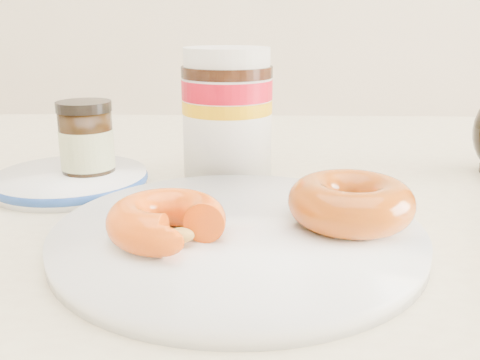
{
  "coord_description": "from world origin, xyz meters",
  "views": [
    {
      "loc": [
        -0.05,
        -0.38,
        0.91
      ],
      "look_at": [
        -0.06,
        0.04,
        0.79
      ],
      "focal_mm": 40.0,
      "sensor_mm": 36.0,
      "label": 1
    }
  ],
  "objects_px": {
    "dark_jar": "(87,145)",
    "blue_rim_saucer": "(71,180)",
    "plate": "(238,234)",
    "dining_table": "(306,277)",
    "nutella_jar": "(227,107)",
    "donut_whole": "(351,202)",
    "donut_bitten": "(167,220)"
  },
  "relations": [
    {
      "from": "dark_jar",
      "to": "blue_rim_saucer",
      "type": "relative_size",
      "value": 0.56
    },
    {
      "from": "dark_jar",
      "to": "plate",
      "type": "bearing_deg",
      "value": -42.32
    },
    {
      "from": "dining_table",
      "to": "nutella_jar",
      "type": "bearing_deg",
      "value": 135.54
    },
    {
      "from": "donut_whole",
      "to": "blue_rim_saucer",
      "type": "xyz_separation_m",
      "value": [
        -0.26,
        0.12,
        -0.02
      ]
    },
    {
      "from": "donut_bitten",
      "to": "donut_whole",
      "type": "bearing_deg",
      "value": 22.12
    },
    {
      "from": "plate",
      "to": "dining_table",
      "type": "bearing_deg",
      "value": 59.8
    },
    {
      "from": "plate",
      "to": "donut_whole",
      "type": "distance_m",
      "value": 0.09
    },
    {
      "from": "plate",
      "to": "nutella_jar",
      "type": "height_order",
      "value": "nutella_jar"
    },
    {
      "from": "nutella_jar",
      "to": "blue_rim_saucer",
      "type": "bearing_deg",
      "value": -160.11
    },
    {
      "from": "donut_whole",
      "to": "nutella_jar",
      "type": "xyz_separation_m",
      "value": [
        -0.1,
        0.18,
        0.04
      ]
    },
    {
      "from": "donut_bitten",
      "to": "nutella_jar",
      "type": "bearing_deg",
      "value": 88.72
    },
    {
      "from": "dining_table",
      "to": "nutella_jar",
      "type": "distance_m",
      "value": 0.19
    },
    {
      "from": "dining_table",
      "to": "donut_whole",
      "type": "height_order",
      "value": "donut_whole"
    },
    {
      "from": "plate",
      "to": "dark_jar",
      "type": "distance_m",
      "value": 0.21
    },
    {
      "from": "nutella_jar",
      "to": "blue_rim_saucer",
      "type": "height_order",
      "value": "nutella_jar"
    },
    {
      "from": "donut_whole",
      "to": "nutella_jar",
      "type": "relative_size",
      "value": 0.7
    },
    {
      "from": "dining_table",
      "to": "donut_bitten",
      "type": "bearing_deg",
      "value": -129.53
    },
    {
      "from": "plate",
      "to": "dark_jar",
      "type": "xyz_separation_m",
      "value": [
        -0.16,
        0.14,
        0.03
      ]
    },
    {
      "from": "nutella_jar",
      "to": "plate",
      "type": "bearing_deg",
      "value": -84.58
    },
    {
      "from": "donut_bitten",
      "to": "blue_rim_saucer",
      "type": "relative_size",
      "value": 0.55
    },
    {
      "from": "plate",
      "to": "blue_rim_saucer",
      "type": "xyz_separation_m",
      "value": [
        -0.17,
        0.13,
        0.0
      ]
    },
    {
      "from": "plate",
      "to": "blue_rim_saucer",
      "type": "height_order",
      "value": "blue_rim_saucer"
    },
    {
      "from": "donut_whole",
      "to": "blue_rim_saucer",
      "type": "height_order",
      "value": "donut_whole"
    },
    {
      "from": "plate",
      "to": "donut_bitten",
      "type": "height_order",
      "value": "donut_bitten"
    },
    {
      "from": "dining_table",
      "to": "nutella_jar",
      "type": "height_order",
      "value": "nutella_jar"
    },
    {
      "from": "plate",
      "to": "dark_jar",
      "type": "relative_size",
      "value": 3.23
    },
    {
      "from": "dining_table",
      "to": "plate",
      "type": "xyz_separation_m",
      "value": [
        -0.06,
        -0.11,
        0.09
      ]
    },
    {
      "from": "dining_table",
      "to": "dark_jar",
      "type": "distance_m",
      "value": 0.26
    },
    {
      "from": "nutella_jar",
      "to": "donut_whole",
      "type": "bearing_deg",
      "value": -60.27
    },
    {
      "from": "plate",
      "to": "donut_whole",
      "type": "height_order",
      "value": "donut_whole"
    },
    {
      "from": "donut_whole",
      "to": "dark_jar",
      "type": "distance_m",
      "value": 0.28
    },
    {
      "from": "donut_whole",
      "to": "blue_rim_saucer",
      "type": "bearing_deg",
      "value": 154.22
    }
  ]
}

